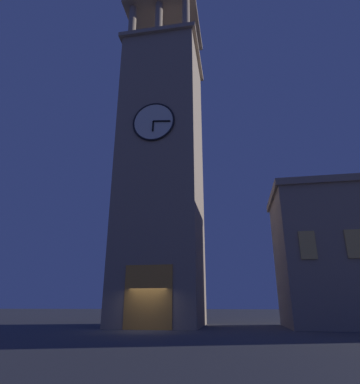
{
  "coord_description": "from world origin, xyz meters",
  "views": [
    {
      "loc": [
        -5.71,
        20.28,
        1.49
      ],
      "look_at": [
        -1.52,
        -4.05,
        10.25
      ],
      "focal_mm": 29.8,
      "sensor_mm": 36.0,
      "label": 1
    }
  ],
  "objects": [
    {
      "name": "ground_plane",
      "position": [
        0.0,
        0.0,
        0.0
      ],
      "size": [
        200.0,
        200.0,
        0.0
      ],
      "primitive_type": "plane",
      "color": "#424247"
    },
    {
      "name": "clocktower",
      "position": [
        -0.01,
        -4.03,
        12.65
      ],
      "size": [
        6.84,
        7.31,
        31.77
      ],
      "color": "gray",
      "rests_on": "ground_plane"
    }
  ]
}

